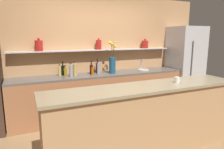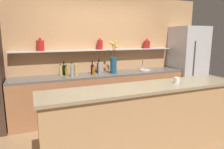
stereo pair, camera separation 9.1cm
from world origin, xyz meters
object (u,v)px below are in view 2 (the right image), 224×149
(bottle_oil_1, at_px, (66,71))
(bottle_wine_2, at_px, (92,69))
(flower_vase, at_px, (113,64))
(bottle_spirit_8, at_px, (61,71))
(bottle_sauce_5, at_px, (93,71))
(sink_fixture, at_px, (145,69))
(refrigerator, at_px, (187,66))
(bottle_spirit_6, at_px, (72,71))
(bottle_wine_7, at_px, (64,70))
(coffee_mug, at_px, (177,80))
(bottle_spirit_4, at_px, (76,70))
(bottle_spirit_0, at_px, (99,68))
(bottle_wine_3, at_px, (99,67))

(bottle_oil_1, relative_size, bottle_wine_2, 0.76)
(flower_vase, distance_m, bottle_spirit_8, 1.10)
(bottle_oil_1, bearing_deg, bottle_sauce_5, -10.68)
(sink_fixture, distance_m, bottle_oil_1, 1.80)
(bottle_sauce_5, bearing_deg, bottle_spirit_8, 168.48)
(refrigerator, relative_size, flower_vase, 2.85)
(bottle_oil_1, bearing_deg, bottle_spirit_6, -61.03)
(bottle_wine_7, bearing_deg, coffee_mug, -53.61)
(bottle_spirit_6, distance_m, coffee_mug, 2.00)
(bottle_sauce_5, xyz_separation_m, coffee_mug, (0.79, -1.62, 0.07))
(bottle_spirit_4, relative_size, bottle_spirit_8, 1.24)
(bottle_sauce_5, distance_m, bottle_spirit_6, 0.46)
(bottle_oil_1, distance_m, bottle_wine_2, 0.54)
(refrigerator, relative_size, bottle_spirit_4, 6.77)
(refrigerator, height_order, bottle_spirit_0, refrigerator)
(flower_vase, distance_m, bottle_spirit_4, 0.80)
(flower_vase, height_order, bottle_oil_1, flower_vase)
(bottle_spirit_0, height_order, bottle_spirit_4, bottle_spirit_4)
(bottle_sauce_5, bearing_deg, coffee_mug, -64.00)
(refrigerator, xyz_separation_m, bottle_wine_3, (-2.30, 0.20, 0.06))
(sink_fixture, distance_m, bottle_wine_2, 1.26)
(coffee_mug, bearing_deg, bottle_spirit_8, 129.31)
(bottle_oil_1, xyz_separation_m, bottle_wine_7, (-0.03, 0.12, 0.02))
(bottle_spirit_0, xyz_separation_m, bottle_spirit_8, (-0.81, 0.04, -0.02))
(bottle_wine_3, distance_m, coffee_mug, 1.92)
(bottle_wine_2, relative_size, bottle_wine_7, 1.01)
(bottle_oil_1, bearing_deg, bottle_spirit_0, -0.89)
(coffee_mug, bearing_deg, bottle_sauce_5, 116.00)
(bottle_spirit_8, relative_size, coffee_mug, 2.39)
(bottle_spirit_4, bearing_deg, bottle_spirit_0, 4.17)
(sink_fixture, bearing_deg, bottle_spirit_4, -179.88)
(bottle_wine_3, bearing_deg, sink_fixture, -8.08)
(bottle_spirit_4, bearing_deg, bottle_wine_7, 142.19)
(bottle_spirit_6, bearing_deg, bottle_sauce_5, 6.10)
(bottle_wine_7, distance_m, bottle_spirit_8, 0.12)
(flower_vase, xyz_separation_m, bottle_wine_2, (-0.44, 0.11, -0.11))
(bottle_spirit_6, bearing_deg, bottle_spirit_4, 44.87)
(bottle_spirit_6, bearing_deg, bottle_spirit_8, 136.56)
(bottle_spirit_0, height_order, bottle_wine_7, bottle_wine_7)
(coffee_mug, bearing_deg, bottle_wine_3, 108.28)
(bottle_wine_2, bearing_deg, bottle_wine_7, 167.15)
(bottle_spirit_0, xyz_separation_m, bottle_oil_1, (-0.70, 0.01, -0.03))
(bottle_spirit_0, distance_m, bottle_wine_2, 0.16)
(bottle_spirit_0, relative_size, bottle_wine_3, 0.90)
(flower_vase, relative_size, bottle_spirit_4, 2.38)
(coffee_mug, bearing_deg, bottle_wine_2, 114.68)
(flower_vase, bearing_deg, coffee_mug, -77.79)
(flower_vase, relative_size, bottle_spirit_6, 2.45)
(bottle_spirit_0, distance_m, bottle_sauce_5, 0.19)
(refrigerator, bearing_deg, bottle_spirit_0, 177.94)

